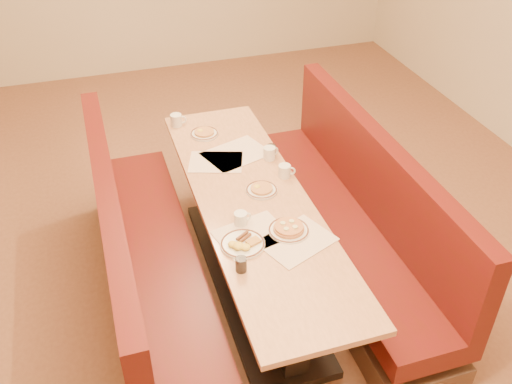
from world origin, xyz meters
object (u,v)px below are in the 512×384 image
object	(u,v)px
diner_table	(253,243)
coffee_mug_d	(177,120)
booth_left	(146,267)
soda_tumbler_near	(241,265)
soda_tumbler_mid	(271,151)
pancake_plate	(289,229)
booth_right	(351,224)
coffee_mug_a	(285,171)
coffee_mug_c	(270,153)
coffee_mug_b	(241,218)
eggs_plate	(243,244)

from	to	relation	value
diner_table	coffee_mug_d	bearing A→B (deg)	104.11
booth_left	soda_tumbler_near	xyz separation A→B (m)	(0.47, -0.61, 0.43)
coffee_mug_d	soda_tumbler_mid	world-z (taller)	coffee_mug_d
coffee_mug_d	diner_table	bearing A→B (deg)	-66.65
diner_table	coffee_mug_d	world-z (taller)	coffee_mug_d
booth_left	soda_tumbler_near	world-z (taller)	booth_left
soda_tumbler_mid	diner_table	bearing A→B (deg)	-121.59
soda_tumbler_near	pancake_plate	bearing A→B (deg)	32.72
booth_right	coffee_mug_a	xyz separation A→B (m)	(-0.45, 0.18, 0.43)
coffee_mug_a	soda_tumbler_near	size ratio (longest dim) A/B	1.33
pancake_plate	soda_tumbler_near	size ratio (longest dim) A/B	2.82
booth_right	coffee_mug_c	size ratio (longest dim) A/B	20.97
soda_tumbler_near	coffee_mug_b	bearing A→B (deg)	73.67
booth_right	coffee_mug_b	bearing A→B (deg)	-165.55
coffee_mug_c	soda_tumbler_near	world-z (taller)	coffee_mug_c
eggs_plate	coffee_mug_a	xyz separation A→B (m)	(0.48, 0.60, 0.03)
coffee_mug_b	soda_tumbler_mid	distance (m)	0.80
booth_right	pancake_plate	world-z (taller)	booth_right
diner_table	booth_left	distance (m)	0.73
eggs_plate	soda_tumbler_near	distance (m)	0.21
diner_table	coffee_mug_c	world-z (taller)	coffee_mug_c
eggs_plate	booth_right	bearing A→B (deg)	24.38
coffee_mug_d	soda_tumbler_near	distance (m)	1.71
booth_left	coffee_mug_c	size ratio (longest dim) A/B	20.97
soda_tumbler_near	soda_tumbler_mid	bearing A→B (deg)	63.28
booth_left	coffee_mug_b	bearing A→B (deg)	-21.02
eggs_plate	coffee_mug_b	bearing A→B (deg)	75.89
coffee_mug_b	eggs_plate	bearing A→B (deg)	-112.77
coffee_mug_c	coffee_mug_a	bearing A→B (deg)	-102.03
coffee_mug_c	coffee_mug_d	xyz separation A→B (m)	(-0.53, 0.67, 0.00)
coffee_mug_d	pancake_plate	bearing A→B (deg)	-66.29
coffee_mug_a	eggs_plate	bearing A→B (deg)	-110.44
coffee_mug_b	soda_tumbler_mid	bearing A→B (deg)	49.42
pancake_plate	coffee_mug_d	bearing A→B (deg)	104.47
booth_left	booth_right	world-z (taller)	same
booth_left	eggs_plate	world-z (taller)	booth_left
pancake_plate	coffee_mug_b	size ratio (longest dim) A/B	2.18
coffee_mug_a	coffee_mug_d	distance (m)	1.08
coffee_mug_b	coffee_mug_c	bearing A→B (deg)	49.62
diner_table	pancake_plate	xyz separation A→B (m)	(0.11, -0.38, 0.39)
coffee_mug_a	soda_tumbler_mid	distance (m)	0.28
diner_table	soda_tumbler_mid	distance (m)	0.68
booth_left	soda_tumbler_mid	xyz separation A→B (m)	(1.01, 0.46, 0.43)
eggs_plate	booth_left	bearing A→B (deg)	142.14
soda_tumbler_near	coffee_mug_a	bearing A→B (deg)	55.65
coffee_mug_a	pancake_plate	bearing A→B (deg)	-89.61
pancake_plate	coffee_mug_c	xyz separation A→B (m)	(0.15, 0.81, 0.03)
pancake_plate	coffee_mug_a	bearing A→B (deg)	72.32
coffee_mug_a	coffee_mug_c	world-z (taller)	coffee_mug_c
diner_table	booth_right	distance (m)	0.73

